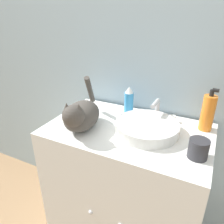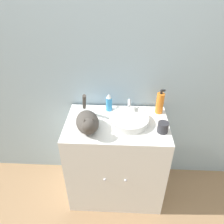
{
  "view_description": "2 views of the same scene",
  "coord_description": "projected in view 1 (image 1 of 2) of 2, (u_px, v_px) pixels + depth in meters",
  "views": [
    {
      "loc": [
        0.35,
        -0.64,
        1.37
      ],
      "look_at": [
        -0.09,
        0.25,
        0.89
      ],
      "focal_mm": 35.0,
      "sensor_mm": 36.0,
      "label": 1
    },
    {
      "loc": [
        0.03,
        -1.12,
        1.86
      ],
      "look_at": [
        -0.04,
        0.2,
        0.96
      ],
      "focal_mm": 35.0,
      "sensor_mm": 36.0,
      "label": 2
    }
  ],
  "objects": [
    {
      "name": "wall_back",
      "position": [
        152.0,
        33.0,
        1.16
      ],
      "size": [
        6.0,
        0.05,
        2.5
      ],
      "color": "#9EB7C6",
      "rests_on": "ground_plane"
    },
    {
      "name": "vanity_cabinet",
      "position": [
        126.0,
        189.0,
        1.28
      ],
      "size": [
        0.82,
        0.53,
        0.82
      ],
      "color": "white",
      "rests_on": "ground_plane"
    },
    {
      "name": "sink_basin",
      "position": [
        147.0,
        127.0,
        1.06
      ],
      "size": [
        0.31,
        0.31,
        0.05
      ],
      "color": "silver",
      "rests_on": "vanity_cabinet"
    },
    {
      "name": "faucet",
      "position": [
        156.0,
        110.0,
        1.18
      ],
      "size": [
        0.21,
        0.12,
        0.12
      ],
      "color": "silver",
      "rests_on": "vanity_cabinet"
    },
    {
      "name": "cat",
      "position": [
        81.0,
        115.0,
        1.07
      ],
      "size": [
        0.23,
        0.38,
        0.24
      ],
      "rotation": [
        0.0,
        0.0,
        -1.3
      ],
      "color": "#47423D",
      "rests_on": "vanity_cabinet"
    },
    {
      "name": "soap_bottle",
      "position": [
        208.0,
        113.0,
        1.06
      ],
      "size": [
        0.06,
        0.06,
        0.22
      ],
      "color": "orange",
      "rests_on": "vanity_cabinet"
    },
    {
      "name": "spray_bottle",
      "position": [
        129.0,
        100.0,
        1.25
      ],
      "size": [
        0.05,
        0.05,
        0.16
      ],
      "color": "#338CCC",
      "rests_on": "vanity_cabinet"
    },
    {
      "name": "cup",
      "position": [
        198.0,
        149.0,
        0.87
      ],
      "size": [
        0.08,
        0.08,
        0.08
      ],
      "color": "#2D2D33",
      "rests_on": "vanity_cabinet"
    }
  ]
}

